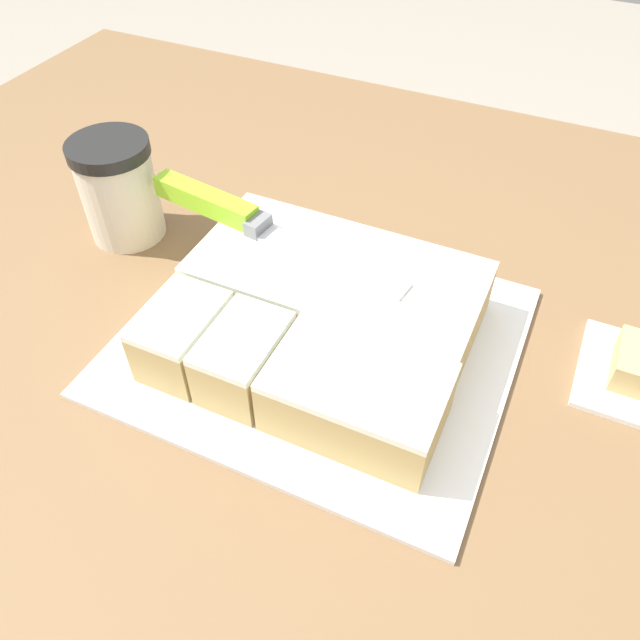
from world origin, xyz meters
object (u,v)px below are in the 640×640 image
object	(u,v)px
knife	(229,211)
coffee_cup	(119,189)
cake	(322,320)
cake_board	(320,344)

from	to	relation	value
knife	coffee_cup	size ratio (longest dim) A/B	2.54
cake	coffee_cup	distance (m)	0.29
cake	coffee_cup	xyz separation A→B (m)	(-0.28, 0.07, 0.02)
cake	knife	xyz separation A→B (m)	(-0.14, 0.07, 0.04)
cake_board	cake	size ratio (longest dim) A/B	1.32
knife	cake_board	bearing A→B (deg)	-17.91
cake_board	cake	bearing A→B (deg)	37.70
knife	coffee_cup	bearing A→B (deg)	-172.87
coffee_cup	cake_board	bearing A→B (deg)	-14.13
cake_board	coffee_cup	world-z (taller)	coffee_cup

